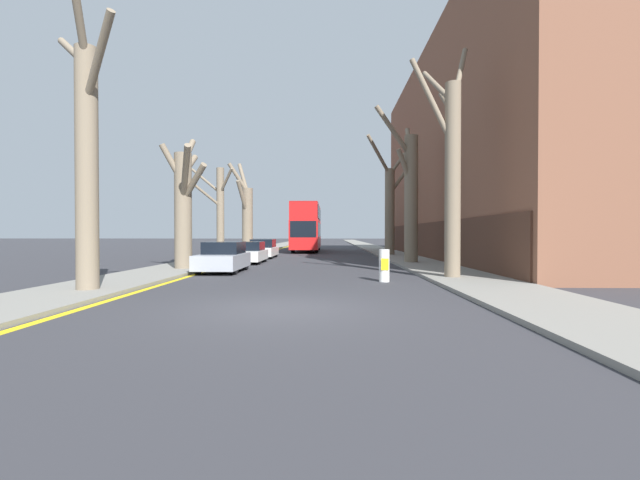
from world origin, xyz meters
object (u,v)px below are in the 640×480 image
(street_tree_left_3, at_px, (246,216))
(street_tree_right_0, at_px, (451,165))
(street_tree_right_2, at_px, (390,205))
(street_tree_left_0, at_px, (87,158))
(street_tree_right_1, at_px, (410,193))
(street_tree_left_1, at_px, (184,203))
(parked_car_1, at_px, (248,253))
(traffic_bollard, at_px, (384,266))
(double_decker_bus, at_px, (307,225))
(parked_car_0, at_px, (223,258))
(parked_car_2, at_px, (263,249))
(street_tree_left_2, at_px, (219,210))

(street_tree_left_3, distance_m, street_tree_right_0, 22.28)
(street_tree_right_0, distance_m, street_tree_right_2, 17.65)
(street_tree_left_0, bearing_deg, street_tree_right_1, 46.80)
(street_tree_right_0, bearing_deg, street_tree_left_1, 162.62)
(parked_car_1, xyz_separation_m, traffic_bollard, (6.84, -9.81, -0.02))
(street_tree_right_2, bearing_deg, street_tree_right_1, -90.78)
(street_tree_left_1, height_order, street_tree_left_3, street_tree_left_3)
(street_tree_left_0, height_order, double_decker_bus, street_tree_left_0)
(parked_car_0, distance_m, traffic_bollard, 7.84)
(street_tree_right_2, bearing_deg, parked_car_1, -137.89)
(street_tree_right_2, height_order, double_decker_bus, street_tree_right_2)
(street_tree_left_1, xyz_separation_m, double_decker_bus, (4.60, 22.49, -0.59))
(street_tree_left_3, bearing_deg, parked_car_0, -82.60)
(street_tree_right_2, relative_size, parked_car_0, 2.37)
(street_tree_right_2, relative_size, parked_car_1, 2.35)
(street_tree_right_1, height_order, street_tree_right_2, street_tree_right_2)
(street_tree_left_0, relative_size, street_tree_left_1, 1.27)
(street_tree_right_0, relative_size, parked_car_2, 2.21)
(parked_car_1, xyz_separation_m, parked_car_2, (0.00, 5.56, 0.03))
(double_decker_bus, relative_size, parked_car_2, 2.84)
(street_tree_left_1, height_order, double_decker_bus, street_tree_left_1)
(street_tree_left_1, xyz_separation_m, street_tree_right_1, (11.51, 4.84, 0.94))
(street_tree_left_3, relative_size, street_tree_right_2, 0.84)
(street_tree_right_0, height_order, traffic_bollard, street_tree_right_0)
(street_tree_right_1, relative_size, parked_car_0, 2.28)
(street_tree_right_0, height_order, parked_car_2, street_tree_right_0)
(street_tree_right_2, height_order, parked_car_1, street_tree_right_2)
(double_decker_bus, xyz_separation_m, parked_car_0, (-2.57, -23.09, -1.93))
(street_tree_left_1, bearing_deg, street_tree_left_2, 92.18)
(street_tree_right_2, bearing_deg, street_tree_left_2, -151.22)
(street_tree_left_1, relative_size, street_tree_right_2, 0.70)
(street_tree_left_1, height_order, parked_car_1, street_tree_left_1)
(street_tree_left_0, height_order, street_tree_right_0, street_tree_right_0)
(street_tree_right_2, distance_m, parked_car_1, 13.41)
(parked_car_0, distance_m, parked_car_2, 11.53)
(parked_car_2, bearing_deg, parked_car_1, -90.00)
(street_tree_left_1, height_order, street_tree_left_2, street_tree_left_1)
(street_tree_left_2, relative_size, parked_car_2, 1.48)
(street_tree_left_3, height_order, street_tree_right_2, street_tree_right_2)
(street_tree_right_1, distance_m, double_decker_bus, 19.01)
(parked_car_1, bearing_deg, street_tree_left_3, 101.68)
(street_tree_right_1, relative_size, traffic_bollard, 7.61)
(street_tree_left_2, bearing_deg, street_tree_right_2, 28.78)
(street_tree_left_2, height_order, street_tree_right_0, street_tree_right_0)
(street_tree_left_3, xyz_separation_m, parked_car_2, (2.08, -4.50, -2.63))
(street_tree_left_1, relative_size, parked_car_0, 1.66)
(street_tree_right_2, distance_m, parked_car_2, 10.67)
(double_decker_bus, bearing_deg, street_tree_left_3, -123.38)
(street_tree_right_0, xyz_separation_m, parked_car_2, (-9.47, 14.52, -3.70))
(street_tree_left_3, xyz_separation_m, traffic_bollard, (8.92, -19.88, -2.68))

